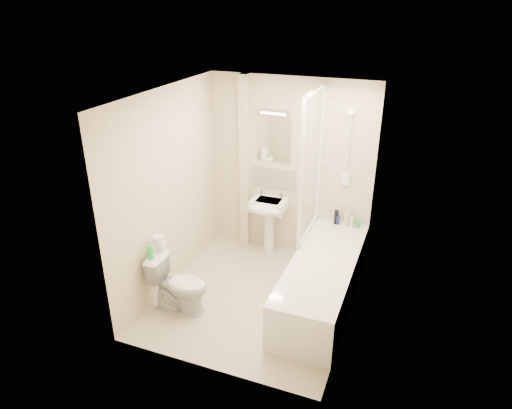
% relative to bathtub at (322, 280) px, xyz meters
% --- Properties ---
extents(floor, '(2.50, 2.50, 0.00)m').
position_rel_bathtub_xyz_m(floor, '(-0.75, -0.20, -0.29)').
color(floor, beige).
rests_on(floor, ground).
extents(wall_back, '(2.20, 0.02, 2.40)m').
position_rel_bathtub_xyz_m(wall_back, '(-0.75, 1.05, 0.91)').
color(wall_back, beige).
rests_on(wall_back, ground).
extents(wall_left, '(0.02, 2.50, 2.40)m').
position_rel_bathtub_xyz_m(wall_left, '(-1.85, -0.20, 0.91)').
color(wall_left, beige).
rests_on(wall_left, ground).
extents(wall_right, '(0.02, 2.50, 2.40)m').
position_rel_bathtub_xyz_m(wall_right, '(0.35, -0.20, 0.91)').
color(wall_right, beige).
rests_on(wall_right, ground).
extents(ceiling, '(2.20, 2.50, 0.02)m').
position_rel_bathtub_xyz_m(ceiling, '(-0.75, -0.20, 2.11)').
color(ceiling, white).
rests_on(ceiling, wall_back).
extents(tile_back, '(0.70, 0.01, 1.75)m').
position_rel_bathtub_xyz_m(tile_back, '(0.00, 1.04, 1.14)').
color(tile_back, beige).
rests_on(tile_back, wall_back).
extents(tile_right, '(0.01, 2.10, 1.75)m').
position_rel_bathtub_xyz_m(tile_right, '(0.34, 0.00, 1.14)').
color(tile_right, beige).
rests_on(tile_right, wall_right).
extents(pipe_boxing, '(0.12, 0.12, 2.40)m').
position_rel_bathtub_xyz_m(pipe_boxing, '(-1.37, 0.99, 0.91)').
color(pipe_boxing, beige).
rests_on(pipe_boxing, ground).
extents(splashback, '(0.60, 0.02, 0.30)m').
position_rel_bathtub_xyz_m(splashback, '(-0.97, 1.04, 0.74)').
color(splashback, beige).
rests_on(splashback, wall_back).
extents(mirror, '(0.46, 0.01, 0.60)m').
position_rel_bathtub_xyz_m(mirror, '(-0.97, 1.04, 1.29)').
color(mirror, white).
rests_on(mirror, wall_back).
extents(strip_light, '(0.42, 0.07, 0.07)m').
position_rel_bathtub_xyz_m(strip_light, '(-0.97, 1.02, 1.66)').
color(strip_light, silver).
rests_on(strip_light, wall_back).
extents(bathtub, '(0.70, 2.10, 0.55)m').
position_rel_bathtub_xyz_m(bathtub, '(0.00, 0.00, 0.00)').
color(bathtub, white).
rests_on(bathtub, ground).
extents(shower_screen, '(0.04, 0.92, 1.80)m').
position_rel_bathtub_xyz_m(shower_screen, '(-0.35, 0.60, 1.16)').
color(shower_screen, white).
rests_on(shower_screen, bathtub).
extents(shower_fixture, '(0.10, 0.16, 0.99)m').
position_rel_bathtub_xyz_m(shower_fixture, '(-0.00, 0.99, 1.26)').
color(shower_fixture, white).
rests_on(shower_fixture, wall_back).
extents(pedestal_sink, '(0.47, 0.45, 0.90)m').
position_rel_bathtub_xyz_m(pedestal_sink, '(-0.97, 0.81, 0.34)').
color(pedestal_sink, white).
rests_on(pedestal_sink, ground).
extents(bottle_black_b, '(0.05, 0.05, 0.19)m').
position_rel_bathtub_xyz_m(bottle_black_b, '(-0.07, 0.96, 0.36)').
color(bottle_black_b, black).
rests_on(bottle_black_b, bathtub).
extents(bottle_blue, '(0.06, 0.06, 0.12)m').
position_rel_bathtub_xyz_m(bottle_blue, '(-0.05, 0.96, 0.32)').
color(bottle_blue, navy).
rests_on(bottle_blue, bathtub).
extents(bottle_cream, '(0.07, 0.07, 0.19)m').
position_rel_bathtub_xyz_m(bottle_cream, '(0.07, 0.96, 0.35)').
color(bottle_cream, beige).
rests_on(bottle_cream, bathtub).
extents(bottle_white_b, '(0.05, 0.05, 0.14)m').
position_rel_bathtub_xyz_m(bottle_white_b, '(0.13, 0.96, 0.33)').
color(bottle_white_b, silver).
rests_on(bottle_white_b, bathtub).
extents(bottle_green, '(0.06, 0.06, 0.09)m').
position_rel_bathtub_xyz_m(bottle_green, '(0.21, 0.96, 0.30)').
color(bottle_green, green).
rests_on(bottle_green, bathtub).
extents(toilet, '(0.45, 0.69, 0.67)m').
position_rel_bathtub_xyz_m(toilet, '(-1.47, -0.73, 0.04)').
color(toilet, white).
rests_on(toilet, ground).
extents(toilet_roll_lower, '(0.11, 0.11, 0.10)m').
position_rel_bathtub_xyz_m(toilet_roll_lower, '(-1.72, -0.63, 0.43)').
color(toilet_roll_lower, white).
rests_on(toilet_roll_lower, toilet).
extents(toilet_roll_upper, '(0.12, 0.12, 0.10)m').
position_rel_bathtub_xyz_m(toilet_roll_upper, '(-1.72, -0.67, 0.53)').
color(toilet_roll_upper, white).
rests_on(toilet_roll_upper, toilet_roll_lower).
extents(green_bottle, '(0.06, 0.06, 0.16)m').
position_rel_bathtub_xyz_m(green_bottle, '(-1.74, -0.83, 0.46)').
color(green_bottle, green).
rests_on(green_bottle, toilet).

